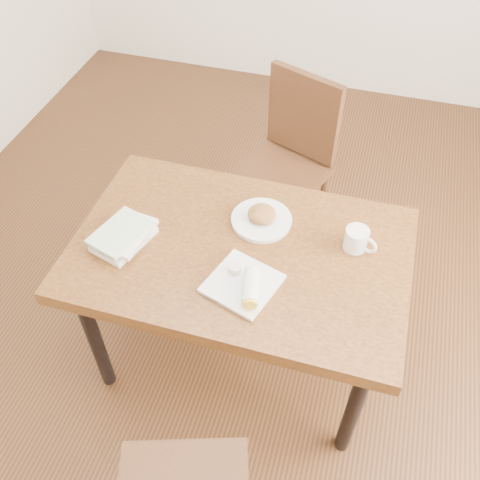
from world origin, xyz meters
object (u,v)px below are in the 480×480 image
(plate_burrito, at_px, (245,285))
(plate_scone, at_px, (262,218))
(table, at_px, (240,263))
(coffee_mug, at_px, (357,239))
(book_stack, at_px, (124,236))
(chair_far, at_px, (289,154))

(plate_burrito, bearing_deg, plate_scone, 94.72)
(table, bearing_deg, coffee_mug, 17.31)
(plate_burrito, relative_size, book_stack, 1.09)
(chair_far, distance_m, plate_burrito, 1.07)
(plate_scone, bearing_deg, book_stack, -152.73)
(plate_scone, height_order, coffee_mug, coffee_mug)
(table, distance_m, plate_burrito, 0.22)
(chair_far, relative_size, plate_scone, 3.94)
(plate_burrito, distance_m, book_stack, 0.51)
(plate_scone, relative_size, book_stack, 0.91)
(table, bearing_deg, plate_scone, 75.37)
(plate_scone, xyz_separation_m, coffee_mug, (0.38, -0.03, 0.02))
(coffee_mug, height_order, plate_burrito, coffee_mug)
(table, distance_m, coffee_mug, 0.46)
(chair_far, bearing_deg, plate_burrito, -86.63)
(coffee_mug, distance_m, plate_burrito, 0.47)
(chair_far, height_order, plate_burrito, chair_far)
(plate_scone, xyz_separation_m, plate_burrito, (0.03, -0.34, -0.00))
(table, relative_size, plate_scone, 5.29)
(table, relative_size, book_stack, 4.81)
(plate_burrito, bearing_deg, table, 111.48)
(coffee_mug, distance_m, book_stack, 0.88)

